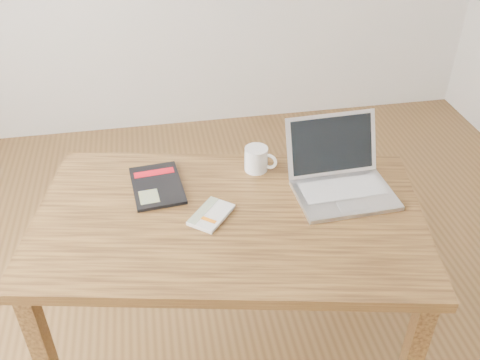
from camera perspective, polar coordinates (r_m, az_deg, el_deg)
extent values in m
plane|color=#53391C|center=(2.41, -0.20, -17.59)|extent=(4.00, 4.00, 0.00)
cube|color=#503418|center=(1.87, -1.18, -4.21)|extent=(1.48, 1.03, 0.04)
cube|color=#503418|center=(2.46, -15.33, -5.63)|extent=(0.07, 0.07, 0.71)
cube|color=#503418|center=(2.42, 14.07, -6.12)|extent=(0.07, 0.07, 0.71)
cube|color=beige|center=(1.85, -3.08, -3.73)|extent=(0.18, 0.19, 0.01)
cube|color=white|center=(1.85, -3.09, -3.71)|extent=(0.18, 0.19, 0.01)
cube|color=gray|center=(1.86, -3.96, -3.22)|extent=(0.13, 0.15, 0.00)
cube|color=orange|center=(1.82, -3.35, -4.27)|extent=(0.05, 0.05, 0.00)
cube|color=black|center=(2.00, -8.83, -0.57)|extent=(0.20, 0.28, 0.01)
cube|color=#A50B16|center=(2.06, -9.16, 0.78)|extent=(0.15, 0.05, 0.00)
cube|color=#818A5B|center=(1.94, -9.68, -1.76)|extent=(0.08, 0.09, 0.00)
cube|color=silver|center=(1.97, 11.13, -1.59)|extent=(0.36, 0.26, 0.02)
cube|color=silver|center=(1.98, 10.85, -0.89)|extent=(0.30, 0.14, 0.00)
cube|color=#BCBCC1|center=(1.91, 11.96, -2.66)|extent=(0.11, 0.06, 0.00)
cube|color=silver|center=(2.03, 9.76, 3.77)|extent=(0.35, 0.11, 0.22)
cube|color=black|center=(2.02, 9.81, 3.75)|extent=(0.32, 0.09, 0.19)
cylinder|color=white|center=(2.05, 1.73, 2.26)|extent=(0.09, 0.09, 0.10)
cylinder|color=black|center=(2.03, 1.76, 3.29)|extent=(0.07, 0.07, 0.01)
torus|color=white|center=(2.04, 3.09, 2.00)|extent=(0.06, 0.04, 0.07)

